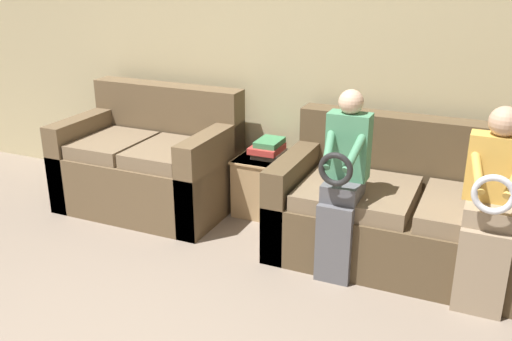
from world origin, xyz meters
name	(u,v)px	position (x,y,z in m)	size (l,w,h in m)	color
wall_back	(286,49)	(0.00, 2.90, 1.27)	(7.19, 0.06, 2.55)	#C6B789
couch_main	(419,215)	(1.20, 2.34, 0.32)	(1.89, 0.94, 0.91)	brown
couch_side	(151,165)	(-0.96, 2.36, 0.35)	(1.34, 0.87, 0.96)	brown
child_left_seated	(343,178)	(0.76, 1.94, 0.66)	(0.27, 0.37, 1.20)	#56565B
child_right_seated	(492,203)	(1.63, 1.94, 0.65)	(0.34, 0.38, 1.19)	gray
side_shelf	(267,184)	(-0.03, 2.62, 0.24)	(0.47, 0.45, 0.47)	tan
book_stack	(268,149)	(-0.03, 2.63, 0.54)	(0.24, 0.28, 0.14)	gray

